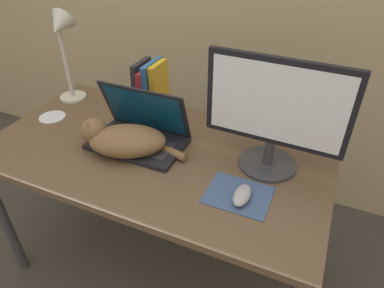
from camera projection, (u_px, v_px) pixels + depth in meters
name	position (u px, v px, depth m)	size (l,w,h in m)	color
desk	(156.00, 163.00, 1.43)	(1.38, 0.74, 0.72)	brown
laptop	(140.00, 133.00, 1.40)	(0.38, 0.24, 0.24)	black
cat	(123.00, 139.00, 1.34)	(0.43, 0.28, 0.14)	brown
external_monitor	(275.00, 113.00, 1.18)	(0.50, 0.22, 0.42)	#333338
mousepad	(238.00, 195.00, 1.17)	(0.22, 0.18, 0.00)	#384C75
computer_mouse	(242.00, 195.00, 1.14)	(0.06, 0.11, 0.03)	#99999E
book_row	(151.00, 88.00, 1.59)	(0.13, 0.17, 0.24)	#232328
desk_lamp	(62.00, 42.00, 1.55)	(0.17, 0.17, 0.45)	beige
cd_disc	(52.00, 117.00, 1.60)	(0.12, 0.12, 0.00)	silver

